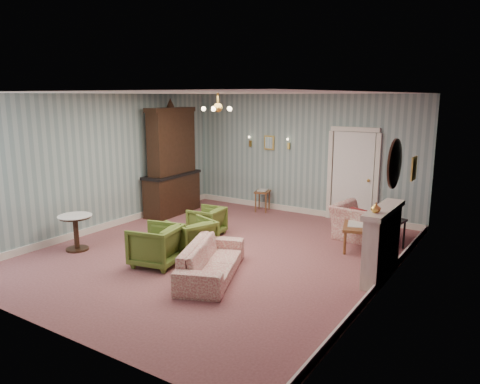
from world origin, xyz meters
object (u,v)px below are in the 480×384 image
Objects in this scene: olive_chair_a at (156,243)px; dresser at (171,158)px; sofa_chintz at (211,255)px; olive_chair_c at (207,220)px; coffee_table at (357,236)px; side_table_black at (393,234)px; fireplace at (382,243)px; olive_chair_b at (192,236)px; pedestal_table at (76,233)px; wingback_chair at (364,217)px.

olive_chair_a is 0.28× the size of dresser.
sofa_chintz is 4.35m from dresser.
olive_chair_a is at bearing 4.28° from olive_chair_c.
olive_chair_c is at bearing -163.65° from coffee_table.
side_table_black is (3.50, 1.17, -0.04)m from olive_chair_c.
olive_chair_c is 0.47× the size of fireplace.
olive_chair_a reaches higher than side_table_black.
coffee_table is (2.61, 2.71, -0.15)m from olive_chair_a.
fireplace reaches higher than sofa_chintz.
dresser is (-2.32, 2.15, 1.00)m from olive_chair_b.
coffee_table is at bearing 124.24° from olive_chair_a.
coffee_table is 0.66m from side_table_black.
side_table_black is at bearing 33.09° from pedestal_table.
wingback_chair is at bearing 97.53° from coffee_table.
side_table_black is at bearing 103.38° from olive_chair_c.
sofa_chintz is at bearing 74.63° from olive_chair_b.
olive_chair_c is 3.04m from coffee_table.
fireplace is at bearing 123.99° from wingback_chair.
fireplace is at bearing -56.89° from coffee_table.
olive_chair_a is 1.13× the size of pedestal_table.
olive_chair_b is 1.27× the size of side_table_black.
olive_chair_b is 1.13× the size of olive_chair_c.
wingback_chair reaches higher than olive_chair_c.
sofa_chintz is (1.40, -1.75, 0.04)m from olive_chair_c.
fireplace is at bearing -16.23° from dresser.
pedestal_table is (-4.34, -3.52, -0.14)m from wingback_chair.
side_table_black is (0.58, 0.31, 0.05)m from coffee_table.
coffee_table is at bearing -151.77° from side_table_black.
sofa_chintz reaches higher than olive_chair_c.
coffee_table is (1.52, 2.61, -0.12)m from sofa_chintz.
wingback_chair is 0.79× the size of fireplace.
olive_chair_c is 0.70× the size of coffee_table.
wingback_chair is at bearing -46.27° from sofa_chintz.
wingback_chair is 5.59m from pedestal_table.
olive_chair_b is 0.27× the size of dresser.
dresser is at bearing -113.60° from olive_chair_b.
olive_chair_c is 0.59× the size of wingback_chair.
pedestal_table is (0.31, -3.09, -1.03)m from dresser.
dresser is (-4.65, -0.42, 0.89)m from wingback_chair.
sofa_chintz is 1.99× the size of coffee_table.
wingback_chair reaches higher than side_table_black.
olive_chair_b reaches higher than coffee_table.
olive_chair_a is 4.15m from wingback_chair.
olive_chair_a is at bearing -156.12° from fireplace.
dresser is at bearing -178.29° from side_table_black.
sofa_chintz is at bearing 6.57° from pedestal_table.
sofa_chintz is 2.70m from fireplace.
sofa_chintz reaches higher than pedestal_table.
dresser is 1.96× the size of fireplace.
olive_chair_a reaches higher than olive_chair_c.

